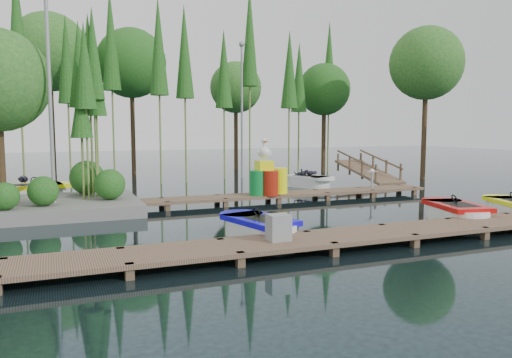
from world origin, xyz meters
name	(u,v)px	position (x,y,z in m)	size (l,w,h in m)	color
ground_plane	(247,217)	(0.00, 0.00, 0.00)	(90.00, 90.00, 0.00)	#1C2F34
near_dock	(320,239)	(0.00, -4.50, 0.23)	(18.00, 1.50, 0.50)	brown
far_dock	(248,197)	(1.00, 2.50, 0.23)	(15.00, 1.20, 0.50)	brown
island	(23,113)	(-6.30, 3.29, 3.18)	(6.20, 4.20, 6.75)	slate
tree_screen	(126,56)	(-2.04, 10.60, 6.12)	(34.42, 18.53, 10.31)	#3E2D1A
lamp_island	(49,77)	(-5.50, 2.50, 4.26)	(0.30, 0.30, 7.25)	gray
lamp_rear	(242,99)	(4.00, 11.00, 4.26)	(0.30, 0.30, 7.25)	gray
ramp	(368,171)	(9.00, 6.50, 0.59)	(1.50, 3.94, 1.49)	brown
boat_blue	(259,228)	(-0.82, -2.89, 0.24)	(1.69, 2.70, 0.84)	white
boat_red	(456,213)	(5.33, -3.09, 0.25)	(1.71, 2.77, 0.87)	white
boat_yellow_far	(32,192)	(-6.27, 6.31, 0.30)	(3.01, 1.65, 1.43)	white
boat_white_far	(308,181)	(5.35, 5.96, 0.26)	(2.14, 2.72, 1.18)	white
utility_cabinet	(279,228)	(-1.03, -4.50, 0.59)	(0.47, 0.40, 0.57)	gray
yellow_barrel	(279,181)	(2.24, 2.50, 0.78)	(0.64, 0.64, 0.95)	#F4FF0D
drum_cluster	(265,178)	(1.63, 2.35, 0.90)	(1.19, 1.09, 2.06)	#0D7D31
seagull_post	(372,175)	(6.37, 2.50, 0.83)	(0.49, 0.26, 0.78)	gray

